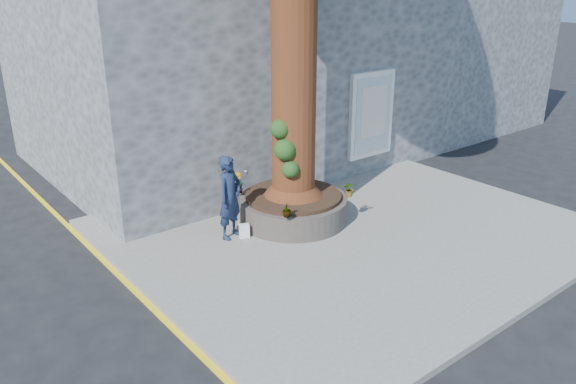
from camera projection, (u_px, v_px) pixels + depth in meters
ground at (328, 272)px, 10.22m from camera, size 120.00×120.00×0.00m
pavement at (349, 229)px, 11.80m from camera, size 9.00×8.00×0.12m
yellow_line at (149, 306)px, 9.18m from camera, size 0.10×30.00×0.01m
stone_shop at (224, 47)px, 15.78m from camera, size 10.30×8.30×6.30m
neighbour_shop at (410, 35)px, 20.49m from camera, size 6.00×8.00×6.00m
planter at (293, 207)px, 12.00m from camera, size 2.30×2.30×0.60m
man at (230, 197)px, 11.03m from camera, size 0.72×0.60×1.70m
woman at (246, 163)px, 12.74m from camera, size 1.05×0.90×1.88m
shopping_bag at (244, 231)px, 11.25m from camera, size 0.23×0.19×0.28m
plant_a at (240, 186)px, 11.88m from camera, size 0.21×0.21×0.34m
plant_b at (237, 182)px, 11.93m from camera, size 0.28×0.29×0.42m
plant_c at (287, 209)px, 10.72m from camera, size 0.23×0.23×0.30m
plant_d at (350, 189)px, 11.72m from camera, size 0.38×0.38×0.32m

